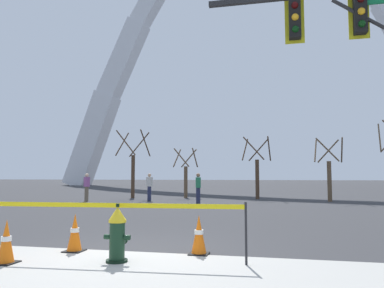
% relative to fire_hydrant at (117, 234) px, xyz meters
% --- Properties ---
extents(ground_plane, '(240.00, 240.00, 0.00)m').
position_rel_fire_hydrant_xyz_m(ground_plane, '(0.01, 0.89, -0.47)').
color(ground_plane, '#333335').
extents(fire_hydrant, '(0.46, 0.48, 0.99)m').
position_rel_fire_hydrant_xyz_m(fire_hydrant, '(0.00, 0.00, 0.00)').
color(fire_hydrant, black).
rests_on(fire_hydrant, ground).
extents(caution_tape_barrier, '(4.60, 0.34, 1.03)m').
position_rel_fire_hydrant_xyz_m(caution_tape_barrier, '(-0.12, 0.09, 0.22)').
color(caution_tape_barrier, '#232326').
rests_on(caution_tape_barrier, ground).
extents(traffic_cone_by_hydrant, '(0.36, 0.36, 0.73)m').
position_rel_fire_hydrant_xyz_m(traffic_cone_by_hydrant, '(1.24, 0.91, -0.11)').
color(traffic_cone_by_hydrant, black).
rests_on(traffic_cone_by_hydrant, ground).
extents(traffic_cone_mid_sidewalk, '(0.36, 0.36, 0.73)m').
position_rel_fire_hydrant_xyz_m(traffic_cone_mid_sidewalk, '(-1.16, 0.64, -0.11)').
color(traffic_cone_mid_sidewalk, black).
rests_on(traffic_cone_mid_sidewalk, ground).
extents(traffic_cone_curb_edge, '(0.36, 0.36, 0.73)m').
position_rel_fire_hydrant_xyz_m(traffic_cone_curb_edge, '(-1.77, -0.51, -0.11)').
color(traffic_cone_curb_edge, black).
rests_on(traffic_cone_curb_edge, ground).
extents(traffic_signal_gantry, '(5.02, 0.44, 6.00)m').
position_rel_fire_hydrant_xyz_m(traffic_signal_gantry, '(4.81, 2.59, 3.60)').
color(traffic_signal_gantry, '#232326').
rests_on(traffic_signal_gantry, ground).
extents(monument_arch, '(57.30, 3.22, 42.67)m').
position_rel_fire_hydrant_xyz_m(monument_arch, '(0.01, 46.48, 18.40)').
color(monument_arch, silver).
rests_on(monument_arch, ground).
extents(tree_far_left, '(2.04, 2.05, 4.43)m').
position_rel_fire_hydrant_xyz_m(tree_far_left, '(-6.49, 17.27, 1.50)').
color(tree_far_left, '#473323').
rests_on(tree_far_left, ground).
extents(tree_left_mid, '(1.53, 1.53, 3.27)m').
position_rel_fire_hydrant_xyz_m(tree_left_mid, '(-3.14, 18.23, 0.99)').
color(tree_left_mid, brown).
rests_on(tree_left_mid, ground).
extents(tree_center_left, '(1.80, 1.81, 3.89)m').
position_rel_fire_hydrant_xyz_m(tree_center_left, '(1.56, 17.98, 1.26)').
color(tree_center_left, '#473323').
rests_on(tree_center_left, ground).
extents(tree_center_right, '(1.67, 1.68, 3.60)m').
position_rel_fire_hydrant_xyz_m(tree_center_right, '(5.67, 16.49, 1.13)').
color(tree_center_right, brown).
rests_on(tree_center_right, ground).
extents(pedestrian_walking_left, '(0.36, 0.24, 1.59)m').
position_rel_fire_hydrant_xyz_m(pedestrian_walking_left, '(-4.47, 14.71, 0.35)').
color(pedestrian_walking_left, '#232847').
rests_on(pedestrian_walking_left, ground).
extents(pedestrian_standing_center, '(0.39, 0.35, 1.59)m').
position_rel_fire_hydrant_xyz_m(pedestrian_standing_center, '(-7.81, 13.54, 0.35)').
color(pedestrian_standing_center, brown).
rests_on(pedestrian_standing_center, ground).
extents(pedestrian_walking_right, '(0.32, 0.39, 1.59)m').
position_rel_fire_hydrant_xyz_m(pedestrian_walking_right, '(-1.25, 13.05, 0.35)').
color(pedestrian_walking_right, '#232847').
rests_on(pedestrian_walking_right, ground).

